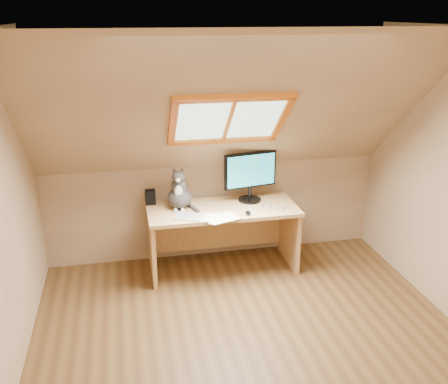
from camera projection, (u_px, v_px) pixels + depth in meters
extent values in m
plane|color=brown|center=(256.00, 352.00, 3.88)|extent=(3.50, 3.50, 0.00)
cube|color=tan|center=(387.00, 380.00, 1.86)|extent=(3.50, 0.02, 2.40)
cube|color=tan|center=(214.00, 210.00, 5.32)|extent=(3.50, 0.02, 1.00)
cube|color=silver|center=(311.00, 33.00, 2.35)|extent=(3.50, 1.95, 0.02)
cube|color=tan|center=(230.00, 112.00, 4.20)|extent=(3.50, 1.56, 1.41)
cube|color=#B2E0CC|center=(228.00, 118.00, 4.30)|extent=(0.90, 0.53, 0.48)
cube|color=orange|center=(228.00, 118.00, 4.30)|extent=(1.02, 0.64, 0.59)
cube|color=#DAB367|center=(223.00, 209.00, 4.93)|extent=(1.48, 0.65, 0.04)
cube|color=#DAB367|center=(152.00, 246.00, 4.91)|extent=(0.04, 0.58, 0.64)
cube|color=#DAB367|center=(289.00, 234.00, 5.18)|extent=(0.04, 0.58, 0.64)
cube|color=#DAB367|center=(217.00, 228.00, 5.32)|extent=(1.38, 0.03, 0.45)
cylinder|color=black|center=(250.00, 200.00, 5.10)|extent=(0.23, 0.23, 0.02)
cylinder|color=black|center=(250.00, 193.00, 5.07)|extent=(0.04, 0.04, 0.13)
cube|color=black|center=(250.00, 170.00, 4.99)|extent=(0.55, 0.14, 0.36)
cube|color=blue|center=(251.00, 171.00, 4.97)|extent=(0.50, 0.10, 0.32)
ellipsoid|color=#3F3A37|center=(179.00, 198.00, 4.90)|extent=(0.28, 0.32, 0.20)
ellipsoid|color=#3F3A37|center=(179.00, 187.00, 4.84)|extent=(0.18, 0.18, 0.22)
ellipsoid|color=silver|center=(179.00, 192.00, 4.78)|extent=(0.08, 0.05, 0.13)
ellipsoid|color=#3F3A37|center=(178.00, 177.00, 4.75)|extent=(0.14, 0.13, 0.11)
sphere|color=silver|center=(178.00, 180.00, 4.71)|extent=(0.04, 0.04, 0.04)
cone|color=#3F3A37|center=(174.00, 170.00, 4.75)|extent=(0.06, 0.06, 0.07)
cone|color=#3F3A37|center=(182.00, 170.00, 4.75)|extent=(0.06, 0.06, 0.07)
cube|color=black|center=(150.00, 197.00, 5.00)|extent=(0.10, 0.10, 0.14)
cube|color=#B2B2B7|center=(189.00, 217.00, 4.69)|extent=(0.32, 0.29, 0.01)
ellipsoid|color=black|center=(248.00, 213.00, 4.75)|extent=(0.07, 0.10, 0.03)
cube|color=white|center=(215.00, 218.00, 4.66)|extent=(0.33, 0.27, 0.00)
cube|color=white|center=(215.00, 218.00, 4.66)|extent=(0.32, 0.24, 0.00)
cube|color=white|center=(215.00, 218.00, 4.66)|extent=(0.35, 0.30, 0.00)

